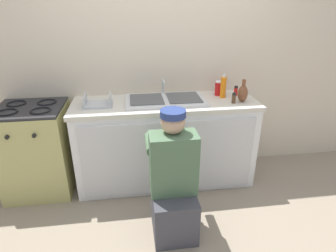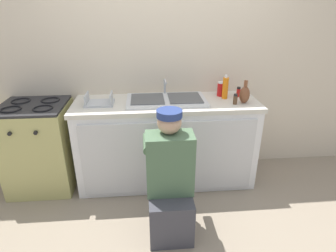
# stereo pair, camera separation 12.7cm
# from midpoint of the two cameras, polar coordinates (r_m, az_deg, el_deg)

# --- Properties ---
(ground_plane) EXTENTS (12.00, 12.00, 0.00)m
(ground_plane) POSITION_cam_midpoint_polar(r_m,az_deg,el_deg) (3.04, -0.97, -13.60)
(ground_plane) COLOR gray
(back_wall) EXTENTS (6.00, 0.10, 2.50)m
(back_wall) POSITION_cam_midpoint_polar(r_m,az_deg,el_deg) (3.12, -2.63, 12.77)
(back_wall) COLOR beige
(back_wall) RESTS_ON ground_plane
(counter_cabinet) EXTENTS (1.85, 0.62, 0.88)m
(counter_cabinet) POSITION_cam_midpoint_polar(r_m,az_deg,el_deg) (3.05, -1.69, -3.70)
(counter_cabinet) COLOR white
(counter_cabinet) RESTS_ON ground_plane
(countertop) EXTENTS (1.89, 0.62, 0.04)m
(countertop) POSITION_cam_midpoint_polar(r_m,az_deg,el_deg) (2.87, -1.82, 4.57)
(countertop) COLOR beige
(countertop) RESTS_ON counter_cabinet
(sink_double_basin) EXTENTS (0.80, 0.44, 0.19)m
(sink_double_basin) POSITION_cam_midpoint_polar(r_m,az_deg,el_deg) (2.86, -1.84, 5.35)
(sink_double_basin) COLOR silver
(sink_double_basin) RESTS_ON countertop
(stove_range) EXTENTS (0.65, 0.62, 0.94)m
(stove_range) POSITION_cam_midpoint_polar(r_m,az_deg,el_deg) (3.20, -26.09, -4.35)
(stove_range) COLOR tan
(stove_range) RESTS_ON ground_plane
(plumber_person) EXTENTS (0.42, 0.61, 1.10)m
(plumber_person) POSITION_cam_midpoint_polar(r_m,az_deg,el_deg) (2.37, -0.44, -12.01)
(plumber_person) COLOR #3F3F47
(plumber_person) RESTS_ON ground_plane
(spice_bottle_pepper) EXTENTS (0.04, 0.04, 0.11)m
(spice_bottle_pepper) POSITION_cam_midpoint_polar(r_m,az_deg,el_deg) (2.87, 12.00, 5.54)
(spice_bottle_pepper) COLOR #513823
(spice_bottle_pepper) RESTS_ON countertop
(vase_decorative) EXTENTS (0.10, 0.10, 0.23)m
(vase_decorative) POSITION_cam_midpoint_polar(r_m,az_deg,el_deg) (2.91, 13.74, 6.49)
(vase_decorative) COLOR brown
(vase_decorative) RESTS_ON countertop
(spice_bottle_red) EXTENTS (0.04, 0.04, 0.11)m
(spice_bottle_red) POSITION_cam_midpoint_polar(r_m,az_deg,el_deg) (3.11, 12.48, 6.97)
(spice_bottle_red) COLOR red
(spice_bottle_red) RESTS_ON countertop
(soda_cup_red) EXTENTS (0.08, 0.08, 0.15)m
(soda_cup_red) POSITION_cam_midpoint_polar(r_m,az_deg,el_deg) (3.09, 9.08, 7.57)
(soda_cup_red) COLOR red
(soda_cup_red) RESTS_ON countertop
(dish_rack_tray) EXTENTS (0.28, 0.22, 0.11)m
(dish_rack_tray) POSITION_cam_midpoint_polar(r_m,az_deg,el_deg) (2.85, -15.27, 4.53)
(dish_rack_tray) COLOR #B2B7BC
(dish_rack_tray) RESTS_ON countertop
(soap_bottle_orange) EXTENTS (0.06, 0.06, 0.25)m
(soap_bottle_orange) POSITION_cam_midpoint_polar(r_m,az_deg,el_deg) (3.00, 9.96, 7.78)
(soap_bottle_orange) COLOR orange
(soap_bottle_orange) RESTS_ON countertop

